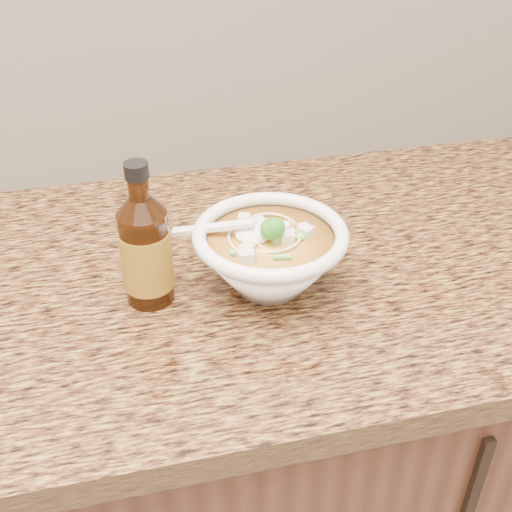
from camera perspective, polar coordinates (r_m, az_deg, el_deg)
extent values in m
cube|color=beige|center=(1.13, -18.89, 17.49)|extent=(4.00, 0.02, 0.50)
cube|color=#361C10|center=(1.28, -13.17, -19.49)|extent=(4.00, 0.65, 0.86)
cube|color=olive|center=(0.96, -16.66, -3.43)|extent=(4.00, 0.68, 0.04)
cylinder|color=white|center=(0.91, 1.23, -2.44)|extent=(0.09, 0.09, 0.01)
torus|color=white|center=(0.86, 1.30, 1.97)|extent=(0.21, 0.21, 0.02)
torus|color=beige|center=(0.86, 1.91, 1.34)|extent=(0.12, 0.12, 0.00)
torus|color=beige|center=(0.86, 0.80, 1.26)|extent=(0.10, 0.10, 0.00)
torus|color=beige|center=(0.86, 0.06, 1.31)|extent=(0.11, 0.11, 0.00)
torus|color=beige|center=(0.87, 2.15, 1.67)|extent=(0.16, 0.16, 0.00)
torus|color=beige|center=(0.87, 1.98, 1.27)|extent=(0.08, 0.08, 0.00)
torus|color=beige|center=(0.86, 2.28, 0.73)|extent=(0.08, 0.08, 0.00)
torus|color=beige|center=(0.87, 2.06, 1.26)|extent=(0.11, 0.11, 0.00)
cube|color=silver|center=(0.87, -1.88, 2.28)|extent=(0.02, 0.02, 0.02)
cube|color=silver|center=(0.84, -0.18, 1.17)|extent=(0.02, 0.02, 0.02)
cube|color=silver|center=(0.87, -0.06, 2.27)|extent=(0.02, 0.02, 0.02)
cube|color=silver|center=(0.88, -0.22, 2.70)|extent=(0.02, 0.02, 0.01)
cube|color=silver|center=(0.86, 2.60, 1.98)|extent=(0.02, 0.02, 0.02)
cube|color=silver|center=(0.88, 0.61, 2.79)|extent=(0.02, 0.02, 0.02)
cube|color=silver|center=(0.87, 0.39, 2.21)|extent=(0.02, 0.02, 0.02)
cube|color=silver|center=(0.90, 0.19, 3.35)|extent=(0.02, 0.02, 0.02)
cube|color=silver|center=(0.82, 0.54, 0.15)|extent=(0.02, 0.02, 0.02)
ellipsoid|color=#196014|center=(0.84, 1.85, 2.37)|extent=(0.04, 0.04, 0.03)
cylinder|color=#5DBB48|center=(0.82, -1.48, 0.24)|extent=(0.02, 0.02, 0.01)
cylinder|color=#5DBB48|center=(0.89, 0.20, 3.18)|extent=(0.02, 0.01, 0.01)
cylinder|color=#5DBB48|center=(0.83, -1.07, 0.37)|extent=(0.02, 0.01, 0.01)
cylinder|color=#5DBB48|center=(0.91, 3.34, 3.84)|extent=(0.02, 0.01, 0.01)
cylinder|color=#5DBB48|center=(0.87, 3.08, 2.15)|extent=(0.01, 0.02, 0.01)
cylinder|color=#5DBB48|center=(0.89, 3.12, 2.99)|extent=(0.01, 0.02, 0.01)
ellipsoid|color=white|center=(0.86, -0.29, 1.95)|extent=(0.05, 0.05, 0.02)
cube|color=white|center=(0.87, -3.87, 2.54)|extent=(0.11, 0.05, 0.03)
cylinder|color=#3C1B08|center=(0.86, -9.71, -0.08)|extent=(0.07, 0.07, 0.14)
cylinder|color=#3C1B08|center=(0.81, -10.42, 5.98)|extent=(0.03, 0.03, 0.03)
cylinder|color=black|center=(0.79, -10.60, 7.49)|extent=(0.03, 0.03, 0.02)
cylinder|color=red|center=(0.86, -9.69, -0.23)|extent=(0.07, 0.07, 0.08)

